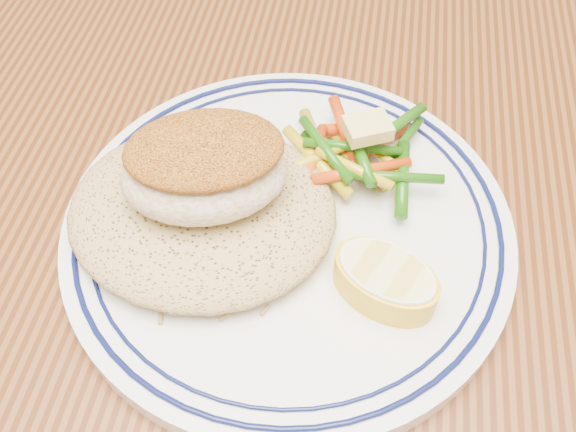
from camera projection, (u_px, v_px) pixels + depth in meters
The scene contains 7 objects.
dining_table at pixel (344, 376), 0.43m from camera, with size 1.50×0.90×0.75m.
plate at pixel (288, 227), 0.37m from camera, with size 0.26×0.26×0.02m.
rice_pilaf at pixel (202, 206), 0.35m from camera, with size 0.15×0.13×0.03m, color #A38851.
fish_fillet at pixel (204, 168), 0.33m from camera, with size 0.10×0.09×0.04m.
vegetable_pile at pixel (354, 153), 0.38m from camera, with size 0.10×0.08×0.03m.
butter_pat at pixel (368, 128), 0.37m from camera, with size 0.03×0.02×0.01m, color #E1CD6E.
lemon_wedge at pixel (385, 279), 0.33m from camera, with size 0.07×0.07×0.02m.
Camera 1 is at (-0.01, -0.18, 1.06)m, focal length 40.00 mm.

